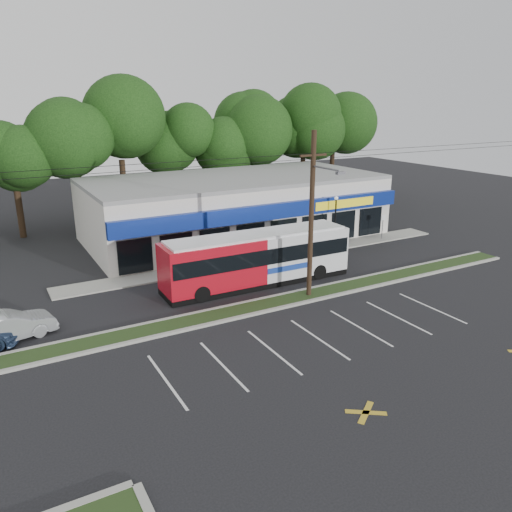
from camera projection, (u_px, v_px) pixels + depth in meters
The scene contains 15 objects.
ground at pixel (276, 311), 28.61m from camera, with size 120.00×120.00×0.00m, color black.
grass_strip at pixel (267, 304), 29.43m from camera, with size 40.00×1.60×0.12m, color #213716.
curb_south at pixel (274, 309), 28.72m from camera, with size 40.00×0.25×0.14m, color #9E9E93.
curb_north at pixel (260, 299), 30.13m from camera, with size 40.00×0.25×0.14m, color #9E9E93.
sidewalk at pixel (270, 257), 38.42m from camera, with size 32.00×2.20×0.10m, color #9E9E93.
strip_mall at pixel (235, 207), 43.63m from camera, with size 25.00×12.55×5.30m.
utility_pole at pixel (310, 211), 29.08m from camera, with size 50.00×2.77×10.00m.
lamp_post at pixel (335, 216), 40.27m from camera, with size 0.30×0.30×4.25m.
sign_post at pixel (383, 222), 42.75m from camera, with size 0.45×0.10×2.23m.
tree_line at pixel (175, 133), 49.61m from camera, with size 46.76×6.76×11.83m.
metrobus at pixel (258, 257), 32.44m from camera, with size 12.83×2.90×3.43m.
car_dark at pixel (303, 248), 37.97m from camera, with size 1.90×4.72×1.61m, color black.
car_silver at pixel (7, 327), 24.95m from camera, with size 1.59×4.56×1.50m, color #989C9F.
pedestrian_a at pixel (328, 246), 37.97m from camera, with size 0.68×0.45×1.87m, color beige.
pedestrian_b at pixel (242, 255), 36.52m from camera, with size 0.75×0.58×1.54m, color silver.
Camera 1 is at (-13.86, -22.44, 11.60)m, focal length 35.00 mm.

